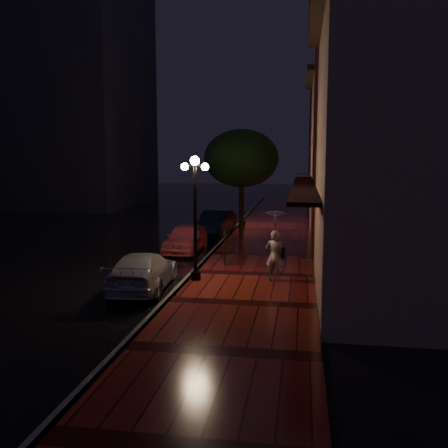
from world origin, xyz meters
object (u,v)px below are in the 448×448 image
Objects in this scene: woman_with_umbrella at (275,234)px; street_tree at (241,160)px; streetlamp_far at (243,186)px; silver_car at (143,271)px; parking_meter at (225,244)px; pink_car at (185,238)px; navy_car at (216,223)px; streetlamp_near at (195,210)px.

street_tree is at bearing -64.01° from woman_with_umbrella.
silver_car is (-1.60, -14.99, -1.97)m from streetlamp_far.
pink_car is at bearing 117.09° from parking_meter.
pink_car is 7.14m from woman_with_umbrella.
woman_with_umbrella is (4.34, 1.29, 1.16)m from silver_car.
navy_car is 0.99× the size of silver_car.
streetlamp_far is at bearing 94.91° from street_tree.
parking_meter is (2.38, -3.35, 0.36)m from pink_car.
parking_meter is (0.39, -8.59, -3.22)m from street_tree.
streetlamp_near is 0.99× the size of silver_car.
pink_car is 4.98m from navy_car.
street_tree reaches higher than streetlamp_far.
street_tree is at bearing -102.90° from silver_car.
silver_car is 3.01× the size of parking_meter.
navy_car is 2.99× the size of parking_meter.
streetlamp_near is at bearing -90.00° from streetlamp_far.
streetlamp_near is 2.87m from woman_with_umbrella.
streetlamp_far reaches higher than navy_car.
streetlamp_near is 10.93m from navy_car.
silver_car is (-0.46, -11.69, -0.08)m from navy_car.
streetlamp_far is 15.20m from silver_car.
parking_meter is at bearing -73.54° from navy_car.
street_tree is 6.65m from pink_car.
woman_with_umbrella reaches higher than navy_car.
streetlamp_near reaches higher than pink_car.
woman_with_umbrella is at bearing -78.69° from streetlamp_far.
streetlamp_near is at bearing -91.35° from street_tree.
silver_car is at bearing 29.45° from woman_with_umbrella.
navy_car is 1.73× the size of woman_with_umbrella.
pink_car is 4.13m from parking_meter.
silver_car is (-1.60, -0.99, -1.97)m from streetlamp_near.
woman_with_umbrella is 3.06m from parking_meter.
street_tree is 1.35× the size of navy_car.
pink_car is (-1.73, 5.76, -1.94)m from streetlamp_near.
street_tree reaches higher than navy_car.
streetlamp_far is 0.74× the size of street_tree.
street_tree is at bearing 84.27° from parking_meter.
parking_meter is at bearing -86.79° from streetlamp_far.
woman_with_umbrella is 1.72× the size of parking_meter.
street_tree is at bearing 88.65° from streetlamp_near.
street_tree reaches higher than pink_car.
pink_car is at bearing 106.76° from streetlamp_near.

